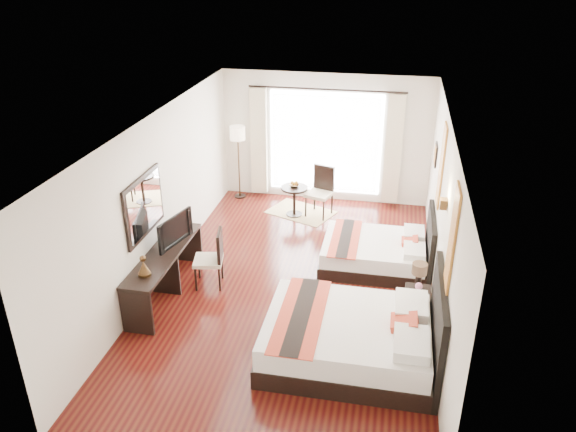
% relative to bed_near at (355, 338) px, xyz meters
% --- Properties ---
extents(floor, '(4.50, 7.50, 0.01)m').
position_rel_bed_near_xyz_m(floor, '(-1.15, 1.60, -0.34)').
color(floor, '#36090A').
rests_on(floor, ground).
extents(ceiling, '(4.50, 7.50, 0.02)m').
position_rel_bed_near_xyz_m(ceiling, '(-1.15, 1.60, 2.45)').
color(ceiling, white).
rests_on(ceiling, wall_headboard).
extents(wall_headboard, '(0.01, 7.50, 2.80)m').
position_rel_bed_near_xyz_m(wall_headboard, '(1.10, 1.60, 1.06)').
color(wall_headboard, silver).
rests_on(wall_headboard, floor).
extents(wall_desk, '(0.01, 7.50, 2.80)m').
position_rel_bed_near_xyz_m(wall_desk, '(-3.39, 1.60, 1.06)').
color(wall_desk, silver).
rests_on(wall_desk, floor).
extents(wall_window, '(4.50, 0.01, 2.80)m').
position_rel_bed_near_xyz_m(wall_window, '(-1.15, 5.34, 1.06)').
color(wall_window, silver).
rests_on(wall_window, floor).
extents(wall_entry, '(4.50, 0.01, 2.80)m').
position_rel_bed_near_xyz_m(wall_entry, '(-1.15, -2.15, 1.06)').
color(wall_entry, silver).
rests_on(wall_entry, floor).
extents(window_glass, '(2.40, 0.02, 2.20)m').
position_rel_bed_near_xyz_m(window_glass, '(-1.15, 5.33, 0.96)').
color(window_glass, white).
rests_on(window_glass, wall_window).
extents(sheer_curtain, '(2.30, 0.02, 2.10)m').
position_rel_bed_near_xyz_m(sheer_curtain, '(-1.15, 5.27, 0.96)').
color(sheer_curtain, white).
rests_on(sheer_curtain, wall_window).
extents(drape_left, '(0.35, 0.14, 2.35)m').
position_rel_bed_near_xyz_m(drape_left, '(-2.60, 5.23, 0.94)').
color(drape_left, beige).
rests_on(drape_left, floor).
extents(drape_right, '(0.35, 0.14, 2.35)m').
position_rel_bed_near_xyz_m(drape_right, '(0.30, 5.23, 0.94)').
color(drape_right, beige).
rests_on(drape_right, floor).
extents(art_panel_near, '(0.03, 0.50, 1.35)m').
position_rel_bed_near_xyz_m(art_panel_near, '(1.08, -0.00, 1.61)').
color(art_panel_near, maroon).
rests_on(art_panel_near, wall_headboard).
extents(art_panel_far, '(0.03, 0.50, 1.35)m').
position_rel_bed_near_xyz_m(art_panel_far, '(1.08, 2.57, 1.61)').
color(art_panel_far, maroon).
rests_on(art_panel_far, wall_headboard).
extents(wall_sconce, '(0.10, 0.14, 0.14)m').
position_rel_bed_near_xyz_m(wall_sconce, '(1.04, 1.13, 1.58)').
color(wall_sconce, '#412D17').
rests_on(wall_sconce, wall_headboard).
extents(mirror_frame, '(0.04, 1.25, 0.95)m').
position_rel_bed_near_xyz_m(mirror_frame, '(-3.37, 1.02, 1.21)').
color(mirror_frame, black).
rests_on(mirror_frame, wall_desk).
extents(mirror_glass, '(0.01, 1.12, 0.82)m').
position_rel_bed_near_xyz_m(mirror_glass, '(-3.34, 1.02, 1.21)').
color(mirror_glass, white).
rests_on(mirror_glass, mirror_frame).
extents(bed_near, '(2.33, 1.81, 1.32)m').
position_rel_bed_near_xyz_m(bed_near, '(0.00, 0.00, 0.00)').
color(bed_near, black).
rests_on(bed_near, floor).
extents(bed_far, '(1.88, 1.47, 1.06)m').
position_rel_bed_near_xyz_m(bed_far, '(0.21, 2.57, -0.06)').
color(bed_far, black).
rests_on(bed_far, floor).
extents(nightstand, '(0.38, 0.47, 0.46)m').
position_rel_bed_near_xyz_m(nightstand, '(0.85, 1.13, -0.11)').
color(nightstand, black).
rests_on(nightstand, floor).
extents(table_lamp, '(0.23, 0.23, 0.36)m').
position_rel_bed_near_xyz_m(table_lamp, '(0.84, 1.26, 0.41)').
color(table_lamp, black).
rests_on(table_lamp, nightstand).
extents(vase, '(0.16, 0.16, 0.13)m').
position_rel_bed_near_xyz_m(vase, '(0.84, 0.98, 0.23)').
color(vase, black).
rests_on(vase, nightstand).
extents(console_desk, '(0.50, 2.20, 0.76)m').
position_rel_bed_near_xyz_m(console_desk, '(-3.14, 1.02, 0.04)').
color(console_desk, black).
rests_on(console_desk, floor).
extents(television, '(0.33, 0.87, 0.50)m').
position_rel_bed_near_xyz_m(television, '(-3.12, 1.36, 0.66)').
color(television, black).
rests_on(television, console_desk).
extents(bronze_figurine, '(0.25, 0.25, 0.29)m').
position_rel_bed_near_xyz_m(bronze_figurine, '(-3.14, 0.33, 0.56)').
color(bronze_figurine, '#412D17').
rests_on(bronze_figurine, console_desk).
extents(desk_chair, '(0.54, 0.54, 0.99)m').
position_rel_bed_near_xyz_m(desk_chair, '(-2.51, 1.41, -0.04)').
color(desk_chair, beige).
rests_on(desk_chair, floor).
extents(floor_lamp, '(0.33, 0.33, 1.65)m').
position_rel_bed_near_xyz_m(floor_lamp, '(-3.02, 5.05, 1.05)').
color(floor_lamp, black).
rests_on(floor_lamp, floor).
extents(side_table, '(0.55, 0.55, 0.64)m').
position_rel_bed_near_xyz_m(side_table, '(-1.64, 4.34, -0.02)').
color(side_table, black).
rests_on(side_table, floor).
extents(fruit_bowl, '(0.24, 0.24, 0.05)m').
position_rel_bed_near_xyz_m(fruit_bowl, '(-1.65, 4.36, 0.32)').
color(fruit_bowl, '#49361A').
rests_on(fruit_bowl, side_table).
extents(window_chair, '(0.61, 0.61, 1.05)m').
position_rel_bed_near_xyz_m(window_chair, '(-1.12, 4.45, -0.02)').
color(window_chair, beige).
rests_on(window_chair, floor).
extents(jute_rug, '(1.56, 1.33, 0.01)m').
position_rel_bed_near_xyz_m(jute_rug, '(-1.52, 4.49, -0.33)').
color(jute_rug, tan).
rests_on(jute_rug, floor).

